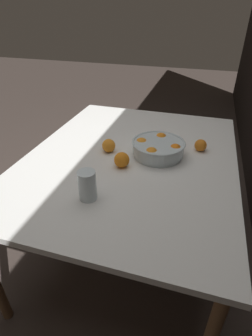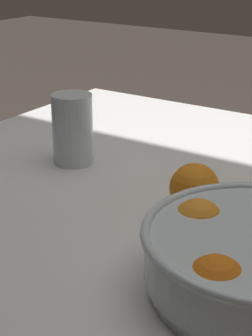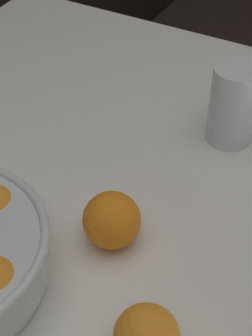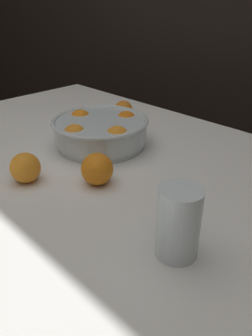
% 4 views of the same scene
% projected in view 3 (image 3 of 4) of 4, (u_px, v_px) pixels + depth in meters
% --- Properties ---
extents(dining_table, '(1.43, 1.12, 0.73)m').
position_uv_depth(dining_table, '(57.00, 329.00, 0.73)').
color(dining_table, white).
rests_on(dining_table, ground_plane).
extents(juice_glass, '(0.08, 0.08, 0.13)m').
position_uv_depth(juice_glass, '(233.00, 109.00, 0.90)').
color(juice_glass, '#F4A314').
rests_on(juice_glass, dining_table).
extents(orange_loose_near_bowl, '(0.08, 0.08, 0.08)m').
position_uv_depth(orange_loose_near_bowl, '(112.00, 220.00, 0.74)').
color(orange_loose_near_bowl, orange).
rests_on(orange_loose_near_bowl, dining_table).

